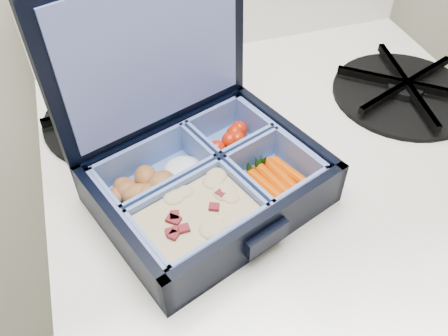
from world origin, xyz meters
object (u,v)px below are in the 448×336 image
object	(u,v)px
fork	(214,112)
bento_box	(209,183)
stove	(263,310)
burner_grate	(406,87)

from	to	relation	value
fork	bento_box	bearing A→B (deg)	-77.19
stove	burner_grate	bearing A→B (deg)	11.23
stove	burner_grate	size ratio (longest dim) A/B	4.50
stove	fork	bearing A→B (deg)	129.29
stove	bento_box	size ratio (longest dim) A/B	3.82
bento_box	burner_grate	bearing A→B (deg)	-2.30
bento_box	burner_grate	size ratio (longest dim) A/B	1.18
bento_box	stove	bearing A→B (deg)	7.58
stove	bento_box	world-z (taller)	bento_box
burner_grate	fork	world-z (taller)	burner_grate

